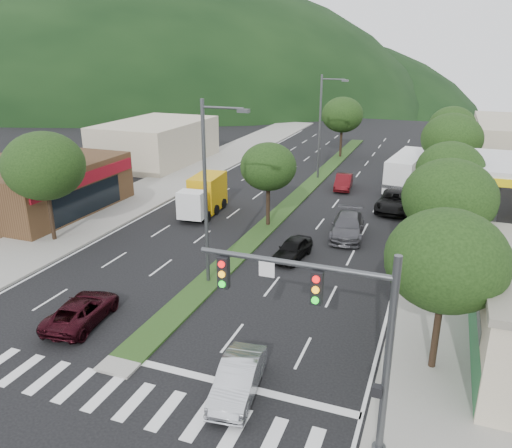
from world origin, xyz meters
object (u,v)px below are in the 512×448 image
at_px(tree_med_far, 342,115).
at_px(streetlight_mid, 322,122).
at_px(tree_r_b, 449,198).
at_px(suv_maroon, 82,310).
at_px(car_queue_a, 293,249).
at_px(sedan_silver, 238,379).
at_px(tree_med_near, 268,167).
at_px(tree_l_a, 44,166).
at_px(motorhome, 407,171).
at_px(car_queue_d, 395,201).
at_px(car_queue_c, 344,182).
at_px(streetlight_near, 209,186).
at_px(tree_r_a, 446,260).
at_px(tree_r_e, 452,126).
at_px(box_truck, 205,196).
at_px(traffic_signal, 337,321).
at_px(tree_r_c, 450,170).
at_px(car_queue_b, 348,226).
at_px(tree_r_d, 452,139).

distance_m(tree_med_far, streetlight_mid, 11.02).
xyz_separation_m(tree_r_b, suv_maroon, (-15.71, -10.00, -4.42)).
distance_m(suv_maroon, car_queue_a, 13.01).
height_order(tree_med_far, sedan_silver, tree_med_far).
height_order(streetlight_mid, car_queue_a, streetlight_mid).
height_order(tree_med_near, tree_l_a, tree_l_a).
xyz_separation_m(suv_maroon, motorhome, (12.26, 30.11, 1.09)).
distance_m(tree_l_a, suv_maroon, 12.73).
relative_size(streetlight_mid, car_queue_d, 1.82).
bearing_deg(car_queue_c, tree_r_b, -69.80).
height_order(streetlight_near, streetlight_mid, same).
distance_m(tree_r_a, tree_r_b, 8.00).
xyz_separation_m(tree_r_e, streetlight_mid, (-11.79, -7.00, 0.69)).
height_order(tree_r_a, tree_r_e, tree_r_e).
distance_m(tree_r_a, streetlight_mid, 31.32).
bearing_deg(sedan_silver, box_truck, 111.84).
distance_m(tree_r_a, car_queue_c, 27.81).
height_order(streetlight_mid, car_queue_d, streetlight_mid).
relative_size(suv_maroon, box_truck, 0.75).
height_order(traffic_signal, tree_r_c, traffic_signal).
height_order(sedan_silver, car_queue_b, car_queue_b).
distance_m(tree_med_far, motorhome, 15.01).
bearing_deg(streetlight_mid, car_queue_b, -69.48).
bearing_deg(box_truck, tree_med_far, -107.90).
distance_m(sedan_silver, car_queue_b, 18.07).
bearing_deg(car_queue_a, car_queue_c, 97.67).
bearing_deg(sedan_silver, streetlight_near, 113.90).
xyz_separation_m(streetlight_mid, motorhome, (8.35, -0.89, -3.87)).
relative_size(tree_r_d, car_queue_d, 1.31).
bearing_deg(traffic_signal, car_queue_b, 99.25).
height_order(tree_med_far, car_queue_a, tree_med_far).
xyz_separation_m(tree_med_far, car_queue_b, (5.87, -26.13, -4.25)).
height_order(tree_r_c, tree_med_far, tree_med_far).
xyz_separation_m(tree_r_b, tree_r_e, (0.00, 28.00, -0.14)).
height_order(car_queue_c, motorhome, motorhome).
bearing_deg(tree_l_a, box_truck, 53.49).
xyz_separation_m(tree_r_c, car_queue_d, (-3.71, 5.04, -3.99)).
distance_m(tree_med_near, box_truck, 6.58).
height_order(tree_r_b, car_queue_c, tree_r_b).
distance_m(tree_med_far, car_queue_d, 21.12).
bearing_deg(suv_maroon, sedan_silver, 159.03).
distance_m(sedan_silver, motorhome, 32.49).
relative_size(tree_r_d, sedan_silver, 1.78).
distance_m(tree_r_d, tree_l_a, 31.63).
relative_size(tree_r_d, tree_med_far, 1.03).
relative_size(traffic_signal, tree_r_c, 1.08).
distance_m(streetlight_near, car_queue_b, 12.36).
relative_size(tree_med_far, car_queue_a, 1.86).
bearing_deg(streetlight_mid, motorhome, -6.07).
distance_m(tree_r_d, car_queue_d, 7.61).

